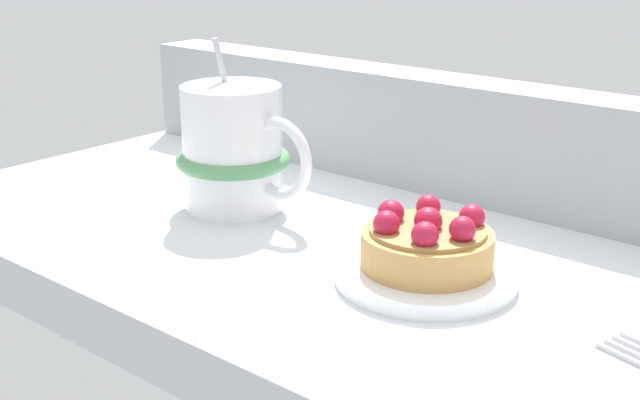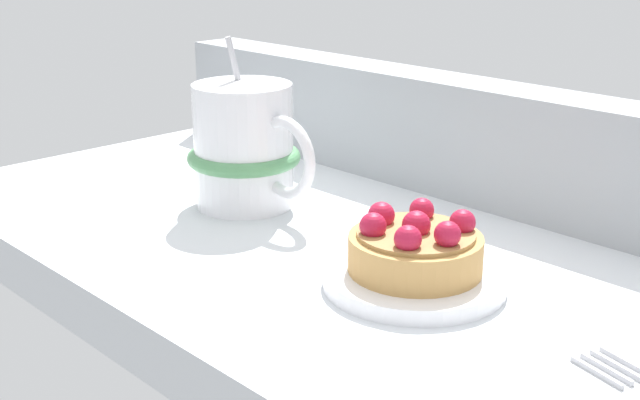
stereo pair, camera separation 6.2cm
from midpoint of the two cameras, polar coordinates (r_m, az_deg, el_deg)
ground_plane at (r=61.90cm, az=6.32°, el=-5.25°), size 79.14×36.66×4.08cm
window_rail_back at (r=71.75cm, az=14.60°, el=3.54°), size 77.56×5.40×9.92cm
dessert_plate at (r=55.64cm, az=9.61°, el=-5.37°), size 12.02×12.02×1.10cm
raspberry_tart at (r=54.79cm, az=9.71°, el=-3.25°), size 8.73×8.73×4.18cm
coffee_mug at (r=69.02cm, az=-2.43°, el=3.59°), size 13.12×9.41×13.88cm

